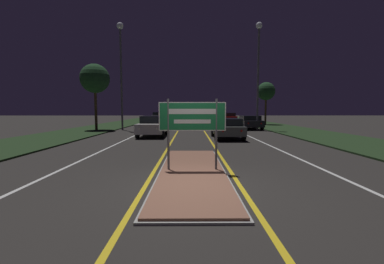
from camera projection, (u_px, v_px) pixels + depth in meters
The scene contains 21 objects.
ground_plane at pixel (193, 186), 6.44m from camera, with size 160.00×160.00×0.00m, color #282623.
median_island at pixel (192, 171), 7.84m from camera, with size 2.00×7.25×0.10m.
verge_left at pixel (99, 128), 26.31m from camera, with size 5.00×100.00×0.08m.
verge_right at pixel (283, 128), 26.43m from camera, with size 5.00×100.00×0.08m.
centre_line_yellow_left at pixel (181, 125), 31.34m from camera, with size 0.12×70.00×0.01m.
centre_line_yellow_right at pixel (201, 125), 31.36m from camera, with size 0.12×70.00×0.01m.
lane_line_white_left at pixel (157, 125), 31.32m from camera, with size 0.12×70.00×0.01m.
lane_line_white_right at pixel (225, 125), 31.38m from camera, with size 0.12×70.00×0.01m.
edge_line_white_left at pixel (132, 125), 31.31m from camera, with size 0.10×70.00×0.01m.
edge_line_white_right at pixel (250, 125), 31.40m from camera, with size 0.10×70.00×0.01m.
highway_sign at pixel (192, 120), 7.70m from camera, with size 2.01×0.07×2.14m.
streetlight_left_near at pixel (121, 57), 23.74m from camera, with size 0.61×0.61×9.90m.
streetlight_right_near at pixel (258, 58), 23.26m from camera, with size 0.58×0.58×9.76m.
car_receding_0 at pixel (227, 128), 17.02m from camera, with size 1.90×4.22×1.34m.
car_receding_1 at pixel (249, 122), 25.34m from camera, with size 2.01×4.60×1.36m.
car_receding_2 at pixel (229, 117), 38.14m from camera, with size 1.89×4.39×1.48m.
car_approaching_0 at pixel (153, 126), 18.59m from camera, with size 1.91×4.29×1.47m.
car_approaching_1 at pixel (166, 120), 29.23m from camera, with size 1.89×4.47×1.47m.
car_approaching_2 at pixel (158, 116), 44.82m from camera, with size 2.00×4.23×1.50m.
roadside_palm_left at pixel (95, 79), 23.37m from camera, with size 2.64×2.64×6.00m.
roadside_palm_right at pixel (266, 92), 31.91m from camera, with size 2.23×2.23×5.25m.
Camera 1 is at (-0.06, -6.30, 1.91)m, focal length 24.00 mm.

